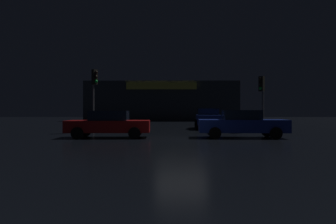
% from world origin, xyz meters
% --- Properties ---
extents(ground_plane, '(120.00, 120.00, 0.00)m').
position_xyz_m(ground_plane, '(0.00, 0.00, 0.00)').
color(ground_plane, black).
extents(store_building, '(21.48, 7.24, 5.57)m').
position_xyz_m(store_building, '(-1.72, 31.73, 2.79)').
color(store_building, '#33383D').
rests_on(store_building, ground).
extents(traffic_signal_main, '(0.42, 0.42, 3.69)m').
position_xyz_m(traffic_signal_main, '(5.50, 5.44, 2.64)').
color(traffic_signal_main, '#595B60').
rests_on(traffic_signal_main, ground).
extents(traffic_signal_opposite, '(0.43, 0.42, 4.09)m').
position_xyz_m(traffic_signal_opposite, '(-5.42, 4.94, 3.09)').
color(traffic_signal_opposite, '#595B60').
rests_on(traffic_signal_opposite, ground).
extents(car_near, '(2.18, 4.67, 1.60)m').
position_xyz_m(car_near, '(2.43, 9.72, 0.84)').
color(car_near, navy).
rests_on(car_near, ground).
extents(car_far, '(4.36, 2.16, 1.42)m').
position_xyz_m(car_far, '(-3.76, 1.12, 0.73)').
color(car_far, '#A51414').
rests_on(car_far, ground).
extents(car_crossing, '(4.62, 2.16, 1.46)m').
position_xyz_m(car_crossing, '(3.24, 1.12, 0.74)').
color(car_crossing, navy).
rests_on(car_crossing, ground).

